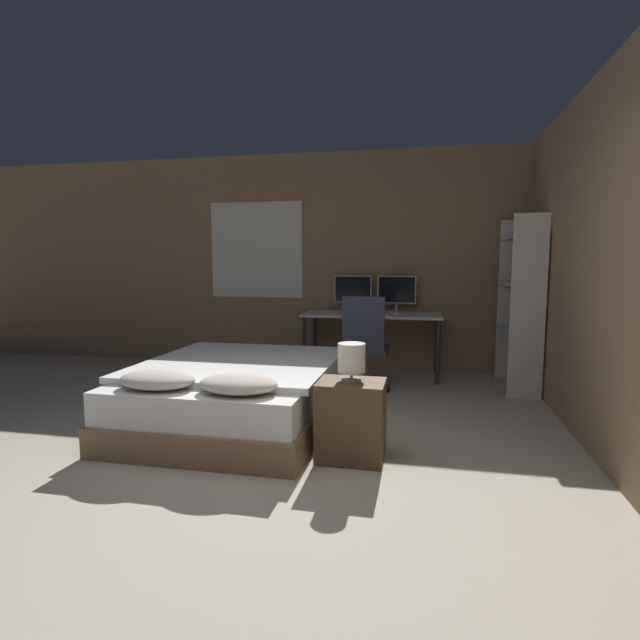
# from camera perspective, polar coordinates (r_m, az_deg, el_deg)

# --- Properties ---
(ground_plane) EXTENTS (20.00, 20.00, 0.00)m
(ground_plane) POSITION_cam_1_polar(r_m,az_deg,el_deg) (2.98, -10.23, -20.58)
(ground_plane) COLOR #B2A893
(wall_back) EXTENTS (12.00, 0.08, 2.70)m
(wall_back) POSITION_cam_1_polar(r_m,az_deg,el_deg) (6.33, 2.53, 6.67)
(wall_back) COLOR #8E7051
(wall_back) RESTS_ON ground_plane
(wall_side_right) EXTENTS (0.06, 12.00, 2.70)m
(wall_side_right) POSITION_cam_1_polar(r_m,az_deg,el_deg) (4.12, 28.94, 5.75)
(wall_side_right) COLOR #8E7051
(wall_side_right) RESTS_ON ground_plane
(bed) EXTENTS (1.57, 1.95, 0.60)m
(bed) POSITION_cam_1_polar(r_m,az_deg,el_deg) (4.28, -9.58, -8.24)
(bed) COLOR #846647
(bed) RESTS_ON ground_plane
(nightstand) EXTENTS (0.45, 0.36, 0.55)m
(nightstand) POSITION_cam_1_polar(r_m,az_deg,el_deg) (3.50, 3.57, -11.36)
(nightstand) COLOR brown
(nightstand) RESTS_ON ground_plane
(bedside_lamp) EXTENTS (0.19, 0.19, 0.26)m
(bedside_lamp) POSITION_cam_1_polar(r_m,az_deg,el_deg) (3.39, 3.62, -4.43)
(bedside_lamp) COLOR gray
(bedside_lamp) RESTS_ON nightstand
(desk) EXTENTS (1.62, 0.65, 0.75)m
(desk) POSITION_cam_1_polar(r_m,az_deg,el_deg) (5.92, 5.99, -0.04)
(desk) COLOR beige
(desk) RESTS_ON ground_plane
(monitor_left) EXTENTS (0.46, 0.16, 0.44)m
(monitor_left) POSITION_cam_1_polar(r_m,az_deg,el_deg) (6.14, 3.77, 3.35)
(monitor_left) COLOR #B7B7BC
(monitor_left) RESTS_ON desk
(monitor_right) EXTENTS (0.46, 0.16, 0.44)m
(monitor_right) POSITION_cam_1_polar(r_m,az_deg,el_deg) (6.09, 8.76, 3.25)
(monitor_right) COLOR #B7B7BC
(monitor_right) RESTS_ON desk
(keyboard) EXTENTS (0.42, 0.13, 0.02)m
(keyboard) POSITION_cam_1_polar(r_m,az_deg,el_deg) (5.69, 5.77, 0.63)
(keyboard) COLOR #B7B7BC
(keyboard) RESTS_ON desk
(computer_mouse) EXTENTS (0.07, 0.05, 0.04)m
(computer_mouse) POSITION_cam_1_polar(r_m,az_deg,el_deg) (5.66, 8.78, 0.65)
(computer_mouse) COLOR #B7B7BC
(computer_mouse) RESTS_ON desk
(office_chair) EXTENTS (0.52, 0.52, 1.01)m
(office_chair) POSITION_cam_1_polar(r_m,az_deg,el_deg) (5.22, 5.14, -3.88)
(office_chair) COLOR black
(office_chair) RESTS_ON ground_plane
(bookshelf) EXTENTS (0.33, 0.90, 1.82)m
(bookshelf) POSITION_cam_1_polar(r_m,az_deg,el_deg) (5.57, 22.06, 2.45)
(bookshelf) COLOR beige
(bookshelf) RESTS_ON ground_plane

